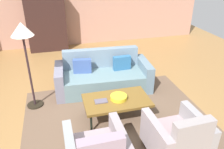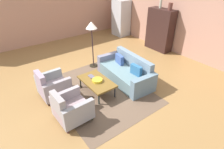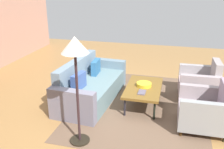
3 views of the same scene
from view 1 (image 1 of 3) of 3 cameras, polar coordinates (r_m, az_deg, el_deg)
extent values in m
plane|color=olive|center=(4.65, -5.39, -8.53)|extent=(11.31, 11.31, 0.00)
cube|color=tan|center=(7.93, -11.19, 17.08)|extent=(9.42, 0.12, 2.80)
cube|color=brown|center=(4.44, 0.94, -10.25)|extent=(3.40, 2.60, 0.01)
cube|color=slate|center=(5.19, -2.18, -1.63)|extent=(1.80, 1.02, 0.42)
cube|color=slate|center=(5.41, -2.82, 2.21)|extent=(1.75, 0.30, 0.86)
cube|color=slate|center=(5.35, 8.00, 0.26)|extent=(0.24, 0.91, 0.62)
cube|color=slate|center=(5.11, -12.91, -1.58)|extent=(0.24, 0.91, 0.62)
cube|color=#2A5F8C|center=(5.19, 2.49, 2.93)|extent=(0.40, 0.14, 0.32)
cube|color=#39538F|center=(5.07, -7.46, 2.13)|extent=(0.41, 0.19, 0.32)
cylinder|color=black|center=(4.44, -6.52, -7.70)|extent=(0.04, 0.04, 0.36)
cylinder|color=black|center=(4.66, 6.50, -5.80)|extent=(0.04, 0.04, 0.36)
cylinder|color=black|center=(3.99, -5.23, -12.14)|extent=(0.04, 0.04, 0.36)
cylinder|color=black|center=(4.24, 9.20, -9.72)|extent=(0.04, 0.04, 0.36)
cube|color=brown|center=(4.18, 1.17, -6.49)|extent=(1.20, 0.70, 0.05)
cylinder|color=#392515|center=(3.77, 0.37, -17.48)|extent=(0.05, 0.05, 0.10)
cube|color=gray|center=(3.31, 2.08, -17.35)|extent=(0.13, 0.80, 0.56)
cylinder|color=#2F2C1F|center=(3.89, 8.06, -16.11)|extent=(0.05, 0.05, 0.10)
cylinder|color=#2B2B1A|center=(4.17, 16.88, -13.75)|extent=(0.05, 0.05, 0.10)
cube|color=gray|center=(3.67, 15.54, -15.85)|extent=(0.58, 0.82, 0.30)
cube|color=gray|center=(3.32, 19.06, -16.30)|extent=(0.56, 0.16, 0.78)
cube|color=gray|center=(3.45, 10.79, -15.69)|extent=(0.15, 0.80, 0.56)
cube|color=gray|center=(3.76, 20.34, -12.97)|extent=(0.15, 0.80, 0.56)
cylinder|color=gold|center=(4.16, 1.68, -5.73)|extent=(0.31, 0.31, 0.07)
cube|color=#5B5463|center=(4.10, -2.77, -6.69)|extent=(0.23, 0.14, 0.02)
cube|color=#301C18|center=(7.67, -16.08, 12.41)|extent=(1.20, 0.50, 1.80)
cube|color=#311B11|center=(7.93, -18.29, 12.56)|extent=(0.56, 0.01, 1.51)
cube|color=#34220C|center=(7.92, -13.88, 13.10)|extent=(0.56, 0.01, 1.51)
cylinder|color=black|center=(4.98, -18.66, -7.16)|extent=(0.32, 0.32, 0.03)
cylinder|color=#2D1E23|center=(4.62, -19.99, 0.49)|extent=(0.04, 0.04, 1.45)
cone|color=silver|center=(4.34, -21.74, 10.53)|extent=(0.40, 0.40, 0.24)
camera|label=2|loc=(5.06, 69.94, 18.64)|focal=29.29mm
camera|label=3|loc=(4.64, -68.43, 7.34)|focal=39.94mm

